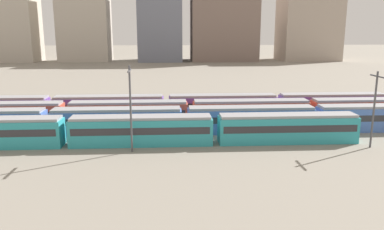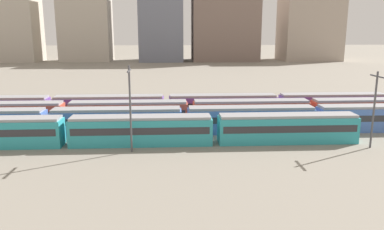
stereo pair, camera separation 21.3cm
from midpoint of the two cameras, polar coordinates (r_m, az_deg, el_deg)
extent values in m
plane|color=gray|center=(62.10, -25.46, -2.16)|extent=(600.00, 600.00, 0.00)
cube|color=teal|center=(49.68, -7.57, -2.45)|extent=(18.00, 3.00, 3.40)
cube|color=#2D2D33|center=(49.58, -7.58, -1.99)|extent=(17.20, 3.06, 0.90)
cube|color=#939399|center=(49.23, -7.63, -0.34)|extent=(17.60, 2.70, 0.35)
cube|color=teal|center=(51.83, 13.77, -2.07)|extent=(18.00, 3.00, 3.40)
cube|color=#2D2D33|center=(51.73, 13.80, -1.64)|extent=(17.20, 3.06, 0.90)
cube|color=#939399|center=(51.39, 13.88, -0.05)|extent=(17.60, 2.70, 0.35)
cube|color=#4C70BC|center=(55.09, -11.08, -1.08)|extent=(18.00, 3.00, 3.40)
cube|color=#2D2D33|center=(55.00, -11.09, -0.67)|extent=(17.20, 3.06, 0.90)
cube|color=#939399|center=(54.68, -11.16, 0.83)|extent=(17.60, 2.70, 0.35)
cube|color=#4C70BC|center=(55.78, 8.54, -0.81)|extent=(18.00, 3.00, 3.40)
cube|color=#2D2D33|center=(55.68, 8.56, -0.40)|extent=(17.20, 3.06, 0.90)
cube|color=#939399|center=(55.38, 8.61, 1.07)|extent=(17.60, 2.70, 0.35)
cube|color=#4C70BC|center=(62.46, 25.77, -0.50)|extent=(18.00, 3.00, 3.40)
cube|color=#2D2D33|center=(62.38, 25.80, -0.14)|extent=(17.20, 3.06, 0.90)
cube|color=#939399|center=(62.10, 25.93, 1.18)|extent=(17.60, 2.70, 0.35)
cube|color=#BC4C38|center=(64.78, -26.27, -0.12)|extent=(18.00, 3.00, 3.40)
cube|color=#2D2D33|center=(64.70, -26.30, 0.23)|extent=(17.20, 3.06, 0.90)
cube|color=#939399|center=(64.43, -26.43, 1.51)|extent=(17.60, 2.70, 0.35)
cube|color=#BC4C38|center=(59.99, -9.41, 0.11)|extent=(18.00, 3.00, 3.40)
cube|color=#2D2D33|center=(59.90, -9.42, 0.49)|extent=(17.20, 3.06, 0.90)
cube|color=#939399|center=(59.62, -9.47, 1.86)|extent=(17.60, 2.70, 0.35)
cube|color=#BC4C38|center=(60.96, 8.55, 0.33)|extent=(18.00, 3.00, 3.40)
cube|color=#2D2D33|center=(60.87, 8.56, 0.71)|extent=(17.20, 3.06, 0.90)
cube|color=#939399|center=(60.59, 8.61, 2.07)|extent=(17.60, 2.70, 0.35)
cube|color=#BC4C38|center=(67.44, 24.47, 0.51)|extent=(18.00, 3.00, 3.40)
cube|color=#2D2D33|center=(67.36, 24.50, 0.85)|extent=(17.20, 3.06, 0.90)
cube|color=#939399|center=(67.11, 24.61, 2.08)|extent=(17.60, 2.70, 0.35)
cube|color=#6B429E|center=(65.52, -12.20, 1.04)|extent=(18.00, 3.00, 3.40)
cube|color=#2D2D33|center=(65.44, -12.21, 1.39)|extent=(17.20, 3.06, 0.90)
cube|color=#939399|center=(65.18, -12.27, 2.66)|extent=(17.60, 2.70, 0.35)
cube|color=#6B429E|center=(65.34, 4.41, 1.26)|extent=(18.00, 3.00, 3.40)
cube|color=#2D2D33|center=(65.26, 4.42, 1.61)|extent=(17.20, 3.06, 0.90)
cube|color=#939399|center=(65.00, 4.44, 2.88)|extent=(17.60, 2.70, 0.35)
cube|color=#6B429E|center=(70.42, 19.84, 1.37)|extent=(18.00, 3.00, 3.40)
cube|color=#2D2D33|center=(70.35, 19.86, 1.70)|extent=(17.20, 3.06, 0.90)
cube|color=#939399|center=(70.11, 19.95, 2.87)|extent=(17.60, 2.70, 0.35)
cylinder|color=#4C4C51|center=(52.23, 25.15, 0.65)|extent=(0.24, 0.24, 9.53)
cube|color=#47474C|center=(51.62, 25.58, 5.18)|extent=(0.16, 3.20, 0.16)
cylinder|color=#4C4C51|center=(46.11, -9.17, 0.79)|extent=(0.24, 0.24, 10.39)
cube|color=#47474C|center=(45.41, -9.37, 6.47)|extent=(0.16, 3.20, 0.16)
cube|color=#B2A899|center=(194.87, -25.62, 13.70)|extent=(24.41, 17.39, 44.59)
cube|color=#B2A899|center=(185.15, -15.61, 13.02)|extent=(22.14, 16.49, 34.58)
cube|color=slate|center=(181.32, -4.78, 13.94)|extent=(19.51, 21.48, 37.72)
cube|color=#7A665B|center=(183.08, 4.67, 14.46)|extent=(29.86, 20.32, 41.14)
cube|color=#A89989|center=(192.59, 16.76, 12.24)|extent=(26.29, 20.21, 30.07)
camera|label=1|loc=(0.11, -90.11, -0.02)|focal=36.14mm
camera|label=2|loc=(0.11, 89.89, 0.02)|focal=36.14mm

